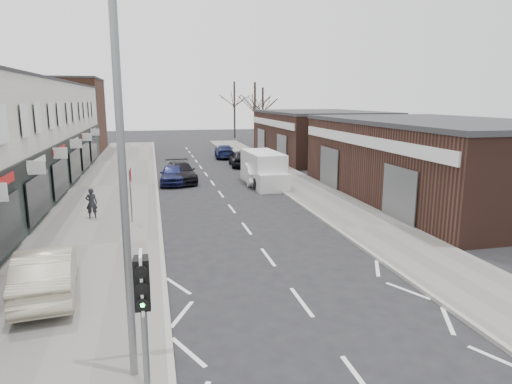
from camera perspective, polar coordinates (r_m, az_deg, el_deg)
ground at (r=12.29m, az=8.78°, el=-17.28°), size 160.00×160.00×0.00m
pavement_left at (r=32.60m, az=-17.30°, el=0.71°), size 5.50×64.00×0.12m
pavement_right at (r=33.95m, az=4.21°, el=1.62°), size 3.50×64.00×0.12m
brick_block_far at (r=55.79m, az=-22.84°, el=8.71°), size 8.00×10.00×8.00m
right_unit_near at (r=29.39m, az=21.72°, el=3.60°), size 10.00×18.00×4.50m
right_unit_far at (r=47.14m, az=7.86°, el=7.01°), size 10.00×16.00×4.50m
tree_far_a at (r=59.72m, az=-0.13°, el=5.88°), size 3.60×3.60×8.00m
tree_far_b at (r=66.10m, az=0.84°, el=6.43°), size 3.60×3.60×7.50m
tree_far_c at (r=71.33m, az=-2.67°, el=6.80°), size 3.60×3.60×8.50m
traffic_light at (r=8.68m, az=-13.99°, el=-12.46°), size 0.28×0.60×3.10m
street_lamp at (r=9.26m, az=-15.31°, el=3.21°), size 2.23×0.22×8.00m
warning_sign at (r=22.29m, az=-15.39°, el=1.59°), size 0.12×0.80×2.70m
white_van at (r=31.74m, az=0.97°, el=2.83°), size 2.21×5.95×2.30m
sedan_on_pavement at (r=15.10m, az=-24.76°, el=-9.04°), size 2.11×4.65×1.48m
pedestrian at (r=23.84m, az=-19.87°, el=-1.31°), size 0.57×0.39×1.51m
parked_car_left_a at (r=32.65m, az=-10.38°, el=2.22°), size 1.98×4.28×1.42m
parked_car_left_b at (r=33.34m, az=-9.44°, el=2.46°), size 2.28×5.07×1.44m
parked_car_right_a at (r=32.49m, az=-0.08°, el=2.42°), size 1.80×4.57×1.48m
parked_car_right_b at (r=40.67m, az=-1.99°, el=4.26°), size 2.03×4.44×1.48m
parked_car_right_c at (r=46.72m, az=-3.98°, el=5.10°), size 2.28×4.75×1.33m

